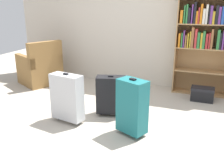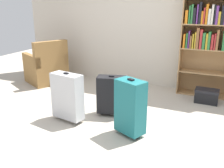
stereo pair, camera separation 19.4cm
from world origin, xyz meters
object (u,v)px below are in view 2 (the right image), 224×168
suitcase_black (112,95)px  storage_box (207,96)px  armchair (47,68)px  bookshelf (212,33)px  suitcase_teal (130,107)px  mug (67,85)px  suitcase_silver (67,96)px

suitcase_black → storage_box: bearing=41.5°
armchair → suitcase_black: armchair is taller
bookshelf → suitcase_teal: bookshelf is taller
mug → storage_box: bearing=5.8°
mug → suitcase_teal: size_ratio=0.16×
mug → suitcase_silver: size_ratio=0.17×
mug → suitcase_black: suitcase_black is taller
suitcase_teal → bookshelf: bearing=69.7°
bookshelf → storage_box: (0.06, -0.39, -1.00)m
storage_box → suitcase_silver: size_ratio=0.54×
suitcase_teal → suitcase_silver: bearing=178.2°
bookshelf → suitcase_black: size_ratio=3.37×
armchair → suitcase_black: (1.91, -0.93, 0.01)m
mug → storage_box: size_ratio=0.31×
bookshelf → armchair: size_ratio=2.21×
bookshelf → suitcase_black: 2.08m
storage_box → suitcase_silver: 2.33m
armchair → suitcase_black: 2.13m
bookshelf → armchair: bearing=-169.6°
armchair → suitcase_black: size_ratio=1.52×
armchair → suitcase_teal: 2.75m
bookshelf → suitcase_teal: 2.22m
mug → suitcase_black: 1.63m
storage_box → bookshelf: bearing=98.9°
mug → suitcase_teal: (1.83, -1.30, 0.34)m
bookshelf → suitcase_silver: bookshelf is taller
mug → storage_box: storage_box is taller
suitcase_silver → storage_box: bearing=41.6°
armchair → bookshelf: bearing=10.4°
bookshelf → armchair: bookshelf is taller
armchair → storage_box: bearing=3.2°
bookshelf → suitcase_teal: size_ratio=2.77×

